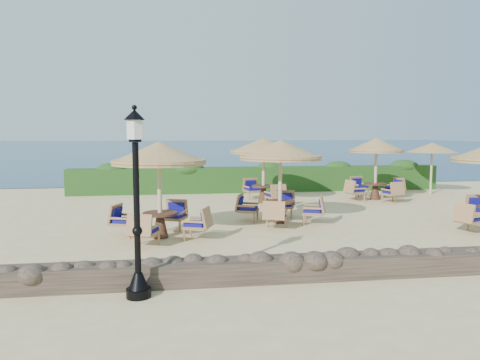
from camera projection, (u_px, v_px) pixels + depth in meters
ground at (299, 219)px, 15.69m from camera, size 120.00×120.00×0.00m
sea at (195, 147)px, 84.58m from camera, size 160.00×160.00×0.00m
hedge at (259, 179)px, 22.71m from camera, size 18.00×0.90×1.20m
stone_wall at (380, 265)px, 9.57m from camera, size 15.00×0.65×0.44m
lamp_post at (137, 211)px, 8.15m from camera, size 0.44×0.44×3.31m
extra_parasol at (432, 148)px, 21.70m from camera, size 2.30×2.30×2.41m
cafe_set_0 at (159, 174)px, 12.75m from camera, size 2.87×2.87×2.65m
cafe_set_1 at (280, 168)px, 14.87m from camera, size 2.86×2.86×2.65m
cafe_set_3 at (264, 154)px, 19.11m from camera, size 2.75×2.89×2.65m
cafe_set_4 at (376, 161)px, 20.00m from camera, size 2.89×2.89×2.65m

